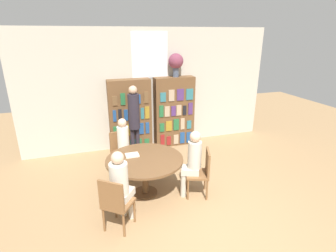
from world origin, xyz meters
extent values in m
plane|color=#9E7A51|center=(0.00, 0.00, 0.00)|extent=(16.00, 16.00, 0.00)
cube|color=beige|center=(0.00, 3.50, 1.50)|extent=(6.40, 0.06, 3.00)
cube|color=white|center=(0.00, 3.46, 2.35)|extent=(0.90, 0.01, 1.10)
cube|color=brown|center=(-0.58, 3.31, 0.91)|extent=(1.04, 0.32, 1.82)
cube|color=tan|center=(-0.95, 3.14, 0.19)|extent=(0.10, 0.02, 0.27)
cube|color=olive|center=(-0.76, 3.14, 0.20)|extent=(0.15, 0.02, 0.29)
cube|color=#2D707A|center=(-0.57, 3.14, 0.20)|extent=(0.14, 0.02, 0.27)
cube|color=#236638|center=(-0.40, 3.14, 0.19)|extent=(0.11, 0.02, 0.27)
cube|color=#236638|center=(-0.21, 3.14, 0.18)|extent=(0.12, 0.02, 0.24)
cube|color=#236638|center=(-0.97, 3.14, 0.59)|extent=(0.12, 0.02, 0.27)
cube|color=#4C2D6B|center=(-0.81, 3.14, 0.59)|extent=(0.10, 0.02, 0.28)
cube|color=olive|center=(-0.66, 3.14, 0.60)|extent=(0.09, 0.02, 0.28)
cube|color=black|center=(-0.49, 3.14, 0.57)|extent=(0.09, 0.02, 0.22)
cube|color=navy|center=(-0.34, 3.14, 0.60)|extent=(0.12, 0.02, 0.29)
cube|color=navy|center=(-0.19, 3.14, 0.60)|extent=(0.09, 0.02, 0.29)
cube|color=navy|center=(-0.98, 3.14, 0.99)|extent=(0.07, 0.02, 0.28)
cube|color=black|center=(-0.85, 3.14, 1.00)|extent=(0.08, 0.02, 0.29)
cube|color=navy|center=(-0.71, 3.14, 0.99)|extent=(0.09, 0.02, 0.27)
cube|color=navy|center=(-0.58, 3.14, 0.99)|extent=(0.11, 0.02, 0.29)
cube|color=#2D707A|center=(-0.45, 3.14, 0.97)|extent=(0.09, 0.02, 0.25)
cube|color=#2D707A|center=(-0.30, 3.14, 0.99)|extent=(0.08, 0.02, 0.28)
cube|color=olive|center=(-0.18, 3.14, 1.00)|extent=(0.11, 0.02, 0.31)
cube|color=brown|center=(-0.95, 3.14, 1.36)|extent=(0.12, 0.02, 0.22)
cube|color=#236638|center=(-0.76, 3.14, 1.39)|extent=(0.11, 0.02, 0.28)
cube|color=tan|center=(-0.57, 3.14, 1.37)|extent=(0.14, 0.02, 0.25)
cube|color=navy|center=(-0.39, 3.14, 1.36)|extent=(0.11, 0.02, 0.23)
cube|color=brown|center=(-0.20, 3.14, 1.39)|extent=(0.11, 0.02, 0.28)
cube|color=brown|center=(0.58, 3.31, 0.91)|extent=(1.04, 0.32, 1.82)
cube|color=maroon|center=(0.21, 3.14, 0.21)|extent=(0.10, 0.02, 0.30)
cube|color=maroon|center=(0.38, 3.14, 0.18)|extent=(0.11, 0.02, 0.23)
cube|color=tan|center=(0.58, 3.14, 0.19)|extent=(0.13, 0.02, 0.26)
cube|color=navy|center=(0.76, 3.14, 0.21)|extent=(0.13, 0.02, 0.31)
cube|color=navy|center=(0.96, 3.14, 0.20)|extent=(0.16, 0.02, 0.29)
cube|color=#236638|center=(0.20, 3.14, 0.57)|extent=(0.12, 0.02, 0.22)
cube|color=olive|center=(0.38, 3.14, 0.59)|extent=(0.16, 0.02, 0.26)
cube|color=#236638|center=(0.58, 3.14, 0.61)|extent=(0.15, 0.02, 0.30)
cube|color=tan|center=(0.76, 3.14, 0.61)|extent=(0.11, 0.02, 0.31)
cube|color=#2D707A|center=(0.95, 3.14, 0.57)|extent=(0.12, 0.02, 0.22)
cube|color=#236638|center=(0.18, 3.14, 1.00)|extent=(0.11, 0.02, 0.30)
cube|color=tan|center=(0.33, 3.14, 0.98)|extent=(0.13, 0.02, 0.27)
cube|color=#4C2D6B|center=(0.51, 3.14, 0.98)|extent=(0.12, 0.02, 0.26)
cube|color=tan|center=(0.65, 3.14, 0.99)|extent=(0.13, 0.02, 0.27)
cube|color=black|center=(0.81, 3.14, 0.97)|extent=(0.09, 0.02, 0.25)
cube|color=#4C2D6B|center=(0.97, 3.14, 1.00)|extent=(0.12, 0.02, 0.31)
cube|color=#2D707A|center=(0.23, 3.14, 1.36)|extent=(0.14, 0.02, 0.23)
cube|color=tan|center=(0.45, 3.14, 1.39)|extent=(0.15, 0.02, 0.29)
cube|color=#4C2D6B|center=(0.69, 3.14, 1.39)|extent=(0.18, 0.02, 0.29)
cube|color=#2D707A|center=(0.94, 3.14, 1.39)|extent=(0.19, 0.02, 0.28)
cylinder|color=#475166|center=(0.62, 3.31, 1.94)|extent=(0.15, 0.15, 0.24)
sphere|color=brown|center=(0.62, 3.31, 2.20)|extent=(0.37, 0.37, 0.37)
cylinder|color=brown|center=(-0.69, 1.24, 0.01)|extent=(0.44, 0.44, 0.03)
cylinder|color=brown|center=(-0.69, 1.24, 0.36)|extent=(0.12, 0.12, 0.66)
cylinder|color=brown|center=(-0.69, 1.24, 0.71)|extent=(1.39, 1.39, 0.04)
cube|color=brown|center=(-1.28, 0.48, 0.43)|extent=(0.56, 0.56, 0.04)
cube|color=brown|center=(-1.39, 0.34, 0.67)|extent=(0.34, 0.27, 0.45)
cylinder|color=brown|center=(-1.31, 0.72, 0.20)|extent=(0.04, 0.04, 0.41)
cylinder|color=brown|center=(-1.04, 0.51, 0.20)|extent=(0.04, 0.04, 0.41)
cylinder|color=brown|center=(-1.52, 0.45, 0.20)|extent=(0.04, 0.04, 0.41)
cylinder|color=brown|center=(-1.25, 0.24, 0.20)|extent=(0.04, 0.04, 0.41)
cube|color=brown|center=(-0.96, 2.16, 0.43)|extent=(0.50, 0.50, 0.04)
cube|color=brown|center=(-1.01, 2.33, 0.67)|extent=(0.39, 0.15, 0.45)
cylinder|color=brown|center=(-0.75, 2.04, 0.20)|extent=(0.04, 0.04, 0.41)
cylinder|color=brown|center=(-1.08, 1.95, 0.20)|extent=(0.04, 0.04, 0.41)
cylinder|color=brown|center=(-0.84, 2.37, 0.20)|extent=(0.04, 0.04, 0.41)
cylinder|color=brown|center=(-1.17, 2.27, 0.20)|extent=(0.04, 0.04, 0.41)
cube|color=brown|center=(0.21, 0.92, 0.43)|extent=(0.51, 0.51, 0.04)
cube|color=brown|center=(0.38, 0.86, 0.67)|extent=(0.17, 0.39, 0.45)
cylinder|color=brown|center=(-0.01, 0.81, 0.20)|extent=(0.04, 0.04, 0.41)
cylinder|color=brown|center=(0.11, 1.13, 0.20)|extent=(0.04, 0.04, 0.41)
cylinder|color=brown|center=(0.31, 0.70, 0.20)|extent=(0.04, 0.04, 0.41)
cylinder|color=brown|center=(0.43, 1.02, 0.20)|extent=(0.04, 0.04, 0.41)
cube|color=silver|center=(-0.92, 2.02, 0.51)|extent=(0.32, 0.37, 0.12)
cylinder|color=silver|center=(-0.94, 2.10, 0.82)|extent=(0.23, 0.23, 0.50)
sphere|color=#DBB293|center=(-0.94, 2.10, 1.15)|extent=(0.17, 0.17, 0.17)
cylinder|color=silver|center=(-0.83, 1.93, 0.22)|extent=(0.10, 0.10, 0.45)
cylinder|color=silver|center=(-0.95, 1.90, 0.22)|extent=(0.10, 0.10, 0.45)
cube|color=beige|center=(0.08, 0.96, 0.51)|extent=(0.38, 0.34, 0.12)
cylinder|color=beige|center=(0.15, 0.94, 0.82)|extent=(0.25, 0.25, 0.50)
sphere|color=#DBB293|center=(0.15, 0.94, 1.16)|extent=(0.20, 0.20, 0.20)
cylinder|color=beige|center=(-0.05, 0.94, 0.22)|extent=(0.10, 0.10, 0.45)
cylinder|color=beige|center=(0.00, 1.06, 0.22)|extent=(0.10, 0.10, 0.45)
cube|color=beige|center=(-1.19, 0.59, 0.51)|extent=(0.41, 0.42, 0.12)
cylinder|color=beige|center=(-1.24, 0.53, 0.82)|extent=(0.28, 0.28, 0.50)
sphere|color=#DBB293|center=(-1.24, 0.53, 1.16)|extent=(0.19, 0.19, 0.19)
cylinder|color=beige|center=(-1.18, 0.73, 0.22)|extent=(0.10, 0.10, 0.45)
cylinder|color=beige|center=(-1.06, 0.63, 0.22)|extent=(0.10, 0.10, 0.45)
cylinder|color=#28232D|center=(-0.63, 2.80, 0.38)|extent=(0.10, 0.10, 0.75)
cylinder|color=#28232D|center=(-0.51, 2.80, 0.38)|extent=(0.10, 0.10, 0.75)
cylinder|color=#28232D|center=(-0.57, 2.80, 1.16)|extent=(0.26, 0.26, 0.81)
sphere|color=tan|center=(-0.57, 2.80, 1.66)|extent=(0.19, 0.19, 0.19)
cylinder|color=#28232D|center=(-0.49, 3.05, 1.36)|extent=(0.07, 0.30, 0.07)
cube|color=silver|center=(-0.88, 1.41, 0.74)|extent=(0.24, 0.18, 0.03)
camera|label=1|loc=(-1.58, -2.93, 2.85)|focal=28.00mm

